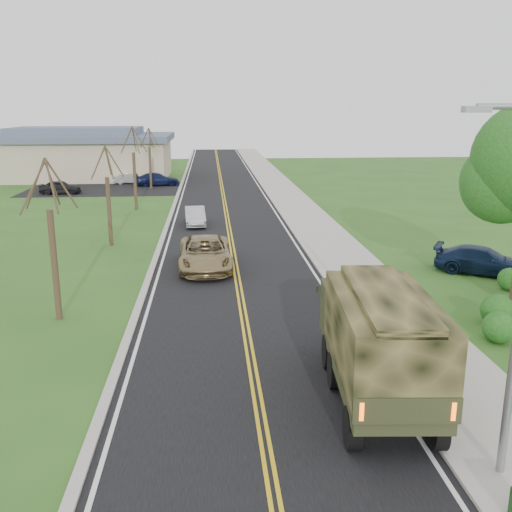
{
  "coord_description": "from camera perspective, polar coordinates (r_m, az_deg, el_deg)",
  "views": [
    {
      "loc": [
        -1.19,
        -10.89,
        7.78
      ],
      "look_at": [
        0.66,
        11.96,
        1.8
      ],
      "focal_mm": 40.0,
      "sensor_mm": 36.0,
      "label": 1
    }
  ],
  "objects": [
    {
      "name": "lot_car_silver",
      "position": [
        61.87,
        -12.41,
        7.61
      ],
      "size": [
        3.64,
        1.6,
        1.16
      ],
      "primitive_type": "imported",
      "rotation": [
        0.0,
        0.0,
        1.68
      ],
      "color": "#AFAEB3",
      "rests_on": "ground"
    },
    {
      "name": "bare_tree_c",
      "position": [
        45.54,
        -12.05,
        8.0
      ],
      "size": [
        2.04,
        2.39,
        6.42
      ],
      "color": "#38281C",
      "rests_on": "ground"
    },
    {
      "name": "military_truck",
      "position": [
        15.64,
        12.08,
        -7.79
      ],
      "size": [
        2.81,
        6.82,
        3.32
      ],
      "rotation": [
        0.0,
        0.0,
        -0.08
      ],
      "color": "black",
      "rests_on": "ground"
    },
    {
      "name": "bare_tree_b",
      "position": [
        33.82,
        -14.52,
        5.13
      ],
      "size": [
        1.83,
        2.14,
        5.73
      ],
      "color": "#38281C",
      "rests_on": "ground"
    },
    {
      "name": "pickup_navy",
      "position": [
        29.5,
        21.71,
        -0.43
      ],
      "size": [
        4.77,
        3.84,
        1.3
      ],
      "primitive_type": "imported",
      "rotation": [
        0.0,
        0.0,
        1.04
      ],
      "color": "#0E1C36",
      "rests_on": "ground"
    },
    {
      "name": "curb_right",
      "position": [
        51.75,
        1.36,
        6.04
      ],
      "size": [
        0.3,
        120.0,
        0.12
      ],
      "primitive_type": "cube",
      "color": "#9E998E",
      "rests_on": "ground"
    },
    {
      "name": "lot_car_navy",
      "position": [
        59.79,
        -9.84,
        7.57
      ],
      "size": [
        4.73,
        2.52,
        1.31
      ],
      "primitive_type": "imported",
      "rotation": [
        0.0,
        0.0,
        1.73
      ],
      "color": "#10193D",
      "rests_on": "ground"
    },
    {
      "name": "lot_car_dark",
      "position": [
        56.13,
        -18.98,
        6.52
      ],
      "size": [
        3.74,
        1.53,
        1.27
      ],
      "primitive_type": "imported",
      "rotation": [
        0.0,
        0.0,
        1.56
      ],
      "color": "black",
      "rests_on": "ground"
    },
    {
      "name": "sedan_silver",
      "position": [
        39.03,
        -6.1,
        3.97
      ],
      "size": [
        1.55,
        3.83,
        1.23
      ],
      "primitive_type": "imported",
      "rotation": [
        0.0,
        0.0,
        0.07
      ],
      "color": "#B6B6BB",
      "rests_on": "ground"
    },
    {
      "name": "road",
      "position": [
        51.49,
        -3.27,
        5.92
      ],
      "size": [
        8.0,
        120.0,
        0.01
      ],
      "primitive_type": "cube",
      "color": "black",
      "rests_on": "ground"
    },
    {
      "name": "bare_tree_d",
      "position": [
        57.43,
        -10.55,
        9.16
      ],
      "size": [
        1.88,
        2.2,
        5.91
      ],
      "color": "#38281C",
      "rests_on": "ground"
    },
    {
      "name": "sidewalk_right",
      "position": [
        51.96,
        3.29,
        6.04
      ],
      "size": [
        3.2,
        120.0,
        0.1
      ],
      "primitive_type": "cube",
      "color": "#9E998E",
      "rests_on": "ground"
    },
    {
      "name": "bare_tree_a",
      "position": [
        22.29,
        -19.61,
        0.39
      ],
      "size": [
        1.93,
        2.26,
        6.08
      ],
      "color": "#38281C",
      "rests_on": "ground"
    },
    {
      "name": "commercial_building",
      "position": [
        68.67,
        -17.31,
        9.72
      ],
      "size": [
        25.5,
        21.5,
        5.65
      ],
      "color": "tan",
      "rests_on": "ground"
    },
    {
      "name": "ground",
      "position": [
        13.44,
        1.4,
        -20.77
      ],
      "size": [
        160.0,
        160.0,
        0.0
      ],
      "primitive_type": "plane",
      "color": "#29531B",
      "rests_on": "ground"
    },
    {
      "name": "curb_left",
      "position": [
        51.56,
        -7.9,
        5.86
      ],
      "size": [
        0.3,
        120.0,
        0.1
      ],
      "primitive_type": "cube",
      "color": "#9E998E",
      "rests_on": "ground"
    },
    {
      "name": "suv_champagne",
      "position": [
        28.37,
        -5.1,
        0.26
      ],
      "size": [
        2.7,
        5.6,
        1.54
      ],
      "primitive_type": "imported",
      "rotation": [
        0.0,
        0.0,
        0.03
      ],
      "color": "#937E53",
      "rests_on": "ground"
    }
  ]
}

